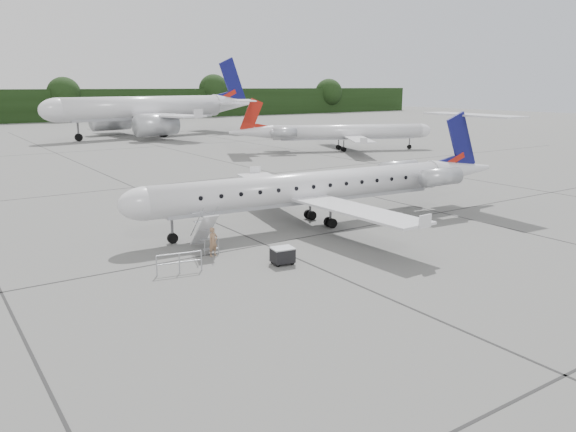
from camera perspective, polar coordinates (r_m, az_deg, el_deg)
ground at (r=31.53m, az=10.06°, el=-3.54°), size 320.00×320.00×0.00m
treeline at (r=153.13m, az=-26.45°, el=9.95°), size 260.00×4.00×8.00m
main_regional_jet at (r=36.18m, az=2.03°, el=4.44°), size 28.65×21.74×6.95m
airstair at (r=31.33m, az=-8.50°, el=-1.52°), size 1.04×2.35×2.18m
passenger at (r=30.24m, az=-7.61°, el=-2.62°), size 0.65×0.51×1.57m
safety_railing at (r=27.86m, az=-10.98°, el=-4.74°), size 2.18×0.47×1.00m
baggage_cart at (r=28.71m, az=-0.55°, el=-4.02°), size 1.18×1.01×0.94m
bg_narrowbody at (r=103.94m, az=-14.44°, el=11.69°), size 43.52×34.62×14.08m
bg_regional_right at (r=79.59m, az=6.16°, el=9.21°), size 32.90×28.89×7.17m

